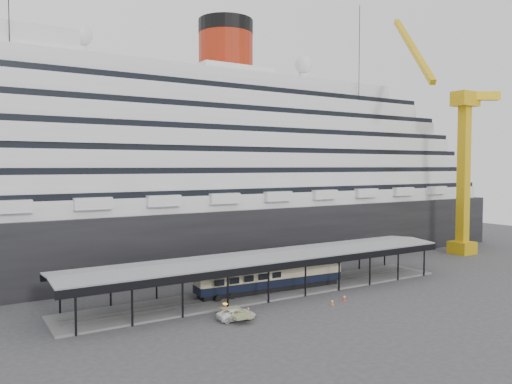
% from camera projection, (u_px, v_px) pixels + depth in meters
% --- Properties ---
extents(ground, '(200.00, 200.00, 0.00)m').
position_uv_depth(ground, '(292.00, 301.00, 62.92)').
color(ground, '#343437').
rests_on(ground, ground).
extents(cruise_ship, '(130.00, 30.00, 43.90)m').
position_uv_depth(cruise_ship, '(187.00, 159.00, 89.13)').
color(cruise_ship, black).
rests_on(cruise_ship, ground).
extents(platform_canopy, '(56.00, 9.18, 5.30)m').
position_uv_depth(platform_canopy, '(270.00, 275.00, 67.04)').
color(platform_canopy, slate).
rests_on(platform_canopy, ground).
extents(crane_yellow, '(23.83, 18.78, 47.60)m').
position_uv_depth(crane_yellow, '(459.00, 151.00, 95.62)').
color(crane_yellow, gold).
rests_on(crane_yellow, ground).
extents(port_truck, '(4.52, 2.32, 1.22)m').
position_uv_depth(port_truck, '(237.00, 314.00, 55.25)').
color(port_truck, white).
rests_on(port_truck, ground).
extents(pullman_carriage, '(21.51, 4.14, 20.99)m').
position_uv_depth(pullman_carriage, '(271.00, 274.00, 67.12)').
color(pullman_carriage, black).
rests_on(pullman_carriage, ground).
extents(traffic_cone_left, '(0.44, 0.44, 0.66)m').
position_uv_depth(traffic_cone_left, '(248.00, 309.00, 58.19)').
color(traffic_cone_left, '#DC460C').
rests_on(traffic_cone_left, ground).
extents(traffic_cone_mid, '(0.39, 0.39, 0.76)m').
position_uv_depth(traffic_cone_mid, '(332.00, 302.00, 61.17)').
color(traffic_cone_mid, '#FA5E0D').
rests_on(traffic_cone_mid, ground).
extents(traffic_cone_right, '(0.53, 0.53, 0.82)m').
position_uv_depth(traffic_cone_right, '(344.00, 297.00, 63.08)').
color(traffic_cone_right, red).
rests_on(traffic_cone_right, ground).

